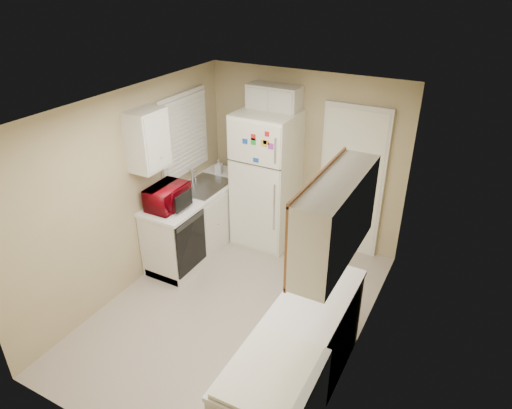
% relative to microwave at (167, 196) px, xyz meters
% --- Properties ---
extents(floor, '(3.80, 3.80, 0.00)m').
position_rel_microwave_xyz_m(floor, '(1.15, -0.34, -1.05)').
color(floor, beige).
rests_on(floor, ground).
extents(ceiling, '(3.80, 3.80, 0.00)m').
position_rel_microwave_xyz_m(ceiling, '(1.15, -0.34, 1.35)').
color(ceiling, white).
rests_on(ceiling, floor).
extents(wall_left, '(3.80, 3.80, 0.00)m').
position_rel_microwave_xyz_m(wall_left, '(-0.25, -0.34, 0.15)').
color(wall_left, tan).
rests_on(wall_left, floor).
extents(wall_right, '(3.80, 3.80, 0.00)m').
position_rel_microwave_xyz_m(wall_right, '(2.55, -0.34, 0.15)').
color(wall_right, tan).
rests_on(wall_right, floor).
extents(wall_back, '(2.80, 2.80, 0.00)m').
position_rel_microwave_xyz_m(wall_back, '(1.15, 1.56, 0.15)').
color(wall_back, tan).
rests_on(wall_back, floor).
extents(wall_front, '(2.80, 2.80, 0.00)m').
position_rel_microwave_xyz_m(wall_front, '(1.15, -2.24, 0.15)').
color(wall_front, tan).
rests_on(wall_front, floor).
extents(left_counter, '(0.60, 1.80, 0.90)m').
position_rel_microwave_xyz_m(left_counter, '(0.05, 0.56, -0.60)').
color(left_counter, silver).
rests_on(left_counter, floor).
extents(dishwasher, '(0.03, 0.58, 0.72)m').
position_rel_microwave_xyz_m(dishwasher, '(0.34, -0.04, -0.56)').
color(dishwasher, black).
rests_on(dishwasher, floor).
extents(sink, '(0.54, 0.74, 0.16)m').
position_rel_microwave_xyz_m(sink, '(0.05, 0.71, -0.19)').
color(sink, gray).
rests_on(sink, left_counter).
extents(microwave, '(0.53, 0.30, 0.35)m').
position_rel_microwave_xyz_m(microwave, '(0.00, 0.00, 0.00)').
color(microwave, maroon).
rests_on(microwave, left_counter).
extents(soap_bottle, '(0.11, 0.11, 0.21)m').
position_rel_microwave_xyz_m(soap_bottle, '(0.00, 1.17, -0.05)').
color(soap_bottle, white).
rests_on(soap_bottle, left_counter).
extents(window_blinds, '(0.10, 0.98, 1.08)m').
position_rel_microwave_xyz_m(window_blinds, '(-0.21, 0.71, 0.55)').
color(window_blinds, silver).
rests_on(window_blinds, wall_left).
extents(upper_cabinet_left, '(0.30, 0.45, 0.70)m').
position_rel_microwave_xyz_m(upper_cabinet_left, '(-0.10, -0.12, 0.75)').
color(upper_cabinet_left, silver).
rests_on(upper_cabinet_left, wall_left).
extents(refrigerator, '(0.79, 0.77, 1.89)m').
position_rel_microwave_xyz_m(refrigerator, '(0.75, 1.23, -0.10)').
color(refrigerator, white).
rests_on(refrigerator, floor).
extents(cabinet_over_fridge, '(0.70, 0.30, 0.40)m').
position_rel_microwave_xyz_m(cabinet_over_fridge, '(0.75, 1.41, 0.95)').
color(cabinet_over_fridge, silver).
rests_on(cabinet_over_fridge, wall_back).
extents(interior_door, '(0.86, 0.06, 2.08)m').
position_rel_microwave_xyz_m(interior_door, '(1.85, 1.52, -0.03)').
color(interior_door, white).
rests_on(interior_door, floor).
extents(right_counter, '(0.60, 2.00, 0.90)m').
position_rel_microwave_xyz_m(right_counter, '(2.25, -1.14, -0.60)').
color(right_counter, silver).
rests_on(right_counter, floor).
extents(upper_cabinet_right, '(0.30, 1.20, 0.70)m').
position_rel_microwave_xyz_m(upper_cabinet_right, '(2.40, -0.84, 0.75)').
color(upper_cabinet_right, silver).
rests_on(upper_cabinet_right, wall_right).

